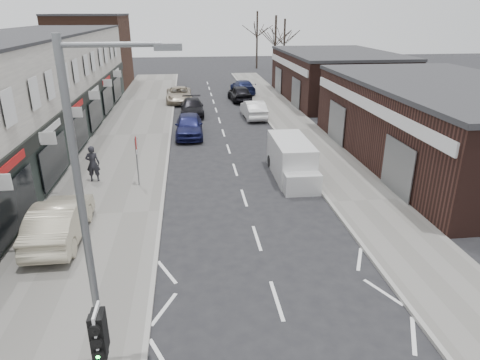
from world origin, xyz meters
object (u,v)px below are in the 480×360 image
object	(u,v)px
sedan_on_pavement	(60,220)
parked_car_left_a	(189,125)
parked_car_left_b	(192,107)
parked_car_right_c	(243,87)
warning_sign	(136,146)
parked_car_right_b	(240,93)
white_van	(291,160)
street_lamp	(92,215)
parked_car_right_a	(254,109)
parked_car_left_c	(179,95)
traffic_light	(101,344)
pedestrian	(93,164)

from	to	relation	value
sedan_on_pavement	parked_car_left_a	bearing A→B (deg)	-109.55
parked_car_left_a	parked_car_left_b	bearing A→B (deg)	88.02
parked_car_right_c	parked_car_left_a	bearing A→B (deg)	65.87
warning_sign	parked_car_right_b	xyz separation A→B (m)	(7.81, 21.93, -1.41)
parked_car_left_b	white_van	bearing A→B (deg)	-72.06
parked_car_right_b	parked_car_right_c	xyz separation A→B (m)	(0.84, 4.12, -0.04)
street_lamp	parked_car_left_b	distance (m)	29.27
parked_car_left_a	parked_car_right_b	xyz separation A→B (m)	(5.18, 12.56, -0.03)
parked_car_left_a	parked_car_right_b	bearing A→B (deg)	68.38
warning_sign	parked_car_right_a	xyz separation A→B (m)	(8.11, 14.44, -1.45)
parked_car_left_b	parked_car_left_c	size ratio (longest dim) A/B	0.90
white_van	parked_car_left_a	bearing A→B (deg)	122.39
parked_car_right_b	parked_car_left_a	bearing A→B (deg)	62.66
warning_sign	parked_car_left_c	size ratio (longest dim) A/B	0.50
traffic_light	parked_car_right_c	distance (m)	40.87
parked_car_left_b	parked_car_left_c	xyz separation A→B (m)	(-1.20, 5.91, 0.05)
street_lamp	parked_car_right_b	world-z (taller)	street_lamp
warning_sign	parked_car_left_b	distance (m)	16.45
parked_car_left_a	parked_car_left_c	xyz separation A→B (m)	(-0.87, 12.65, -0.07)
sedan_on_pavement	parked_car_right_b	bearing A→B (deg)	-111.04
pedestrian	parked_car_left_a	size ratio (longest dim) A/B	0.40
traffic_light	street_lamp	size ratio (longest dim) A/B	0.39
street_lamp	parked_car_left_b	bearing A→B (deg)	85.40
street_lamp	parked_car_right_c	world-z (taller)	street_lamp
street_lamp	parked_car_left_a	bearing A→B (deg)	84.85
warning_sign	pedestrian	size ratio (longest dim) A/B	1.40
white_van	traffic_light	bearing A→B (deg)	-115.95
street_lamp	sedan_on_pavement	size ratio (longest dim) A/B	1.65
parked_car_left_b	parked_car_right_a	world-z (taller)	parked_car_right_a
traffic_light	street_lamp	bearing A→B (deg)	95.88
traffic_light	parked_car_right_a	bearing A→B (deg)	75.53
parked_car_left_a	parked_car_right_a	size ratio (longest dim) A/B	1.05
warning_sign	parked_car_right_a	distance (m)	16.63
street_lamp	parked_car_left_c	size ratio (longest dim) A/B	1.49
traffic_light	pedestrian	world-z (taller)	traffic_light
warning_sign	white_van	size ratio (longest dim) A/B	0.51
street_lamp	warning_sign	size ratio (longest dim) A/B	2.96
warning_sign	parked_car_left_b	world-z (taller)	warning_sign
warning_sign	parked_car_right_c	size ratio (longest dim) A/B	0.52
sedan_on_pavement	parked_car_left_b	world-z (taller)	sedan_on_pavement
traffic_light	sedan_on_pavement	distance (m)	9.39
sedan_on_pavement	parked_car_right_a	xyz separation A→B (m)	(10.60, 19.77, -0.16)
sedan_on_pavement	parked_car_left_a	size ratio (longest dim) A/B	1.01
parked_car_right_c	pedestrian	bearing A→B (deg)	61.99
warning_sign	parked_car_right_b	size ratio (longest dim) A/B	0.58
parked_car_left_a	parked_car_right_b	world-z (taller)	parked_car_left_a
traffic_light	white_van	bearing A→B (deg)	63.28
street_lamp	parked_car_left_a	size ratio (longest dim) A/B	1.67
warning_sign	parked_car_right_b	distance (m)	23.32
white_van	parked_car_left_b	size ratio (longest dim) A/B	1.09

